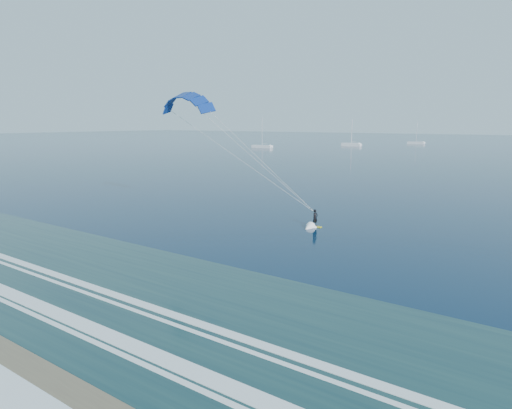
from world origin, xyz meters
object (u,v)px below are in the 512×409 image
(sailboat_0, at_px, (262,146))
(sailboat_7, at_px, (351,144))
(kitesurfer_rig, at_px, (247,152))
(sailboat_1, at_px, (352,145))
(sailboat_2, at_px, (416,143))

(sailboat_0, relative_size, sailboat_7, 1.06)
(kitesurfer_rig, bearing_deg, sailboat_1, 109.97)
(sailboat_1, bearing_deg, sailboat_2, 66.43)
(sailboat_0, height_order, sailboat_2, sailboat_0)
(sailboat_1, xyz_separation_m, sailboat_2, (18.21, 41.73, -0.01))
(sailboat_0, bearing_deg, kitesurfer_rig, -55.89)
(sailboat_2, bearing_deg, sailboat_0, -120.51)
(kitesurfer_rig, bearing_deg, sailboat_2, 101.40)
(sailboat_0, bearing_deg, sailboat_1, 52.49)
(sailboat_0, distance_m, sailboat_1, 45.10)
(kitesurfer_rig, relative_size, sailboat_2, 1.67)
(sailboat_2, xyz_separation_m, sailboat_7, (-22.00, -33.64, 0.01))
(sailboat_0, height_order, sailboat_1, sailboat_0)
(kitesurfer_rig, relative_size, sailboat_1, 1.53)
(sailboat_0, distance_m, sailboat_2, 89.96)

